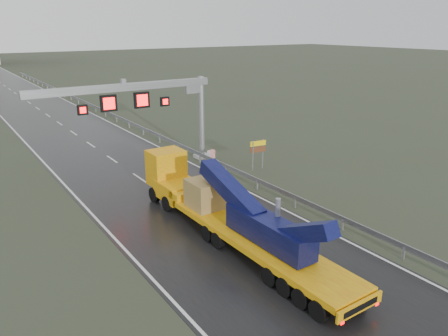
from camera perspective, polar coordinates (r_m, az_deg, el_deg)
ground at (r=21.96m, az=6.29°, el=-12.95°), size 400.00×400.00×0.00m
road at (r=56.73m, az=-20.69°, el=5.47°), size 11.00×200.00×0.02m
guardrail at (r=49.07m, az=-10.99°, el=5.31°), size 0.20×140.00×1.40m
sign_gantry at (r=35.76m, az=-9.67°, el=8.72°), size 14.90×1.20×7.42m
heavy_haul_truck at (r=24.89m, az=-0.91°, el=-4.86°), size 2.74×17.35×4.07m
exit_sign_pair at (r=35.62m, az=4.46°, el=2.48°), size 1.44×0.25×2.47m
striped_barrier at (r=37.71m, az=-1.67°, el=1.54°), size 0.71×0.51×1.09m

